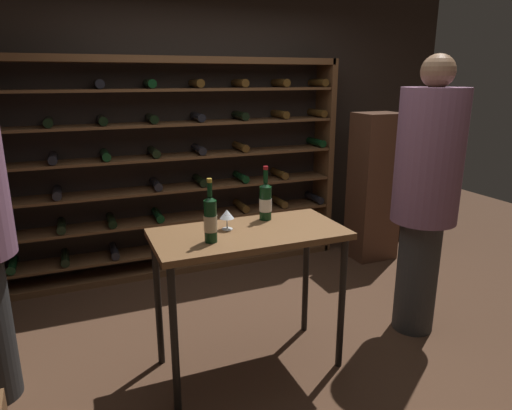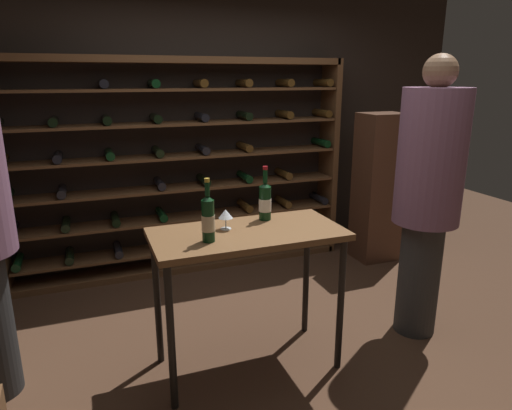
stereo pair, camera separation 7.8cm
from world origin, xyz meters
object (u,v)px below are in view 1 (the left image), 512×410
at_px(wine_rack, 176,169).
at_px(display_cabinet, 374,187).
at_px(person_guest_plum_blouse, 426,187).
at_px(wine_bottle_green_slim, 210,219).
at_px(wine_bottle_amber_reserve, 265,201).
at_px(tasting_table, 249,249).
at_px(wine_glass_stemmed_right, 227,215).

relative_size(wine_rack, display_cabinet, 2.15).
height_order(person_guest_plum_blouse, wine_bottle_green_slim, person_guest_plum_blouse).
xyz_separation_m(person_guest_plum_blouse, wine_bottle_amber_reserve, (-1.13, 0.22, -0.04)).
distance_m(person_guest_plum_blouse, display_cabinet, 1.48).
bearing_deg(person_guest_plum_blouse, tasting_table, -1.04).
relative_size(tasting_table, person_guest_plum_blouse, 0.59).
bearing_deg(wine_glass_stemmed_right, wine_rack, 87.94).
distance_m(wine_rack, wine_bottle_green_slim, 1.84).
distance_m(tasting_table, wine_glass_stemmed_right, 0.25).
relative_size(tasting_table, wine_bottle_amber_reserve, 3.29).
xyz_separation_m(display_cabinet, wine_bottle_amber_reserve, (-1.70, -1.11, 0.31)).
bearing_deg(wine_rack, tasting_table, -88.21).
height_order(display_cabinet, wine_bottle_green_slim, display_cabinet).
height_order(wine_rack, display_cabinet, wine_rack).
bearing_deg(display_cabinet, person_guest_plum_blouse, -113.18).
bearing_deg(wine_bottle_amber_reserve, wine_bottle_green_slim, -149.38).
height_order(person_guest_plum_blouse, wine_glass_stemmed_right, person_guest_plum_blouse).
relative_size(wine_bottle_green_slim, wine_glass_stemmed_right, 2.91).
bearing_deg(tasting_table, person_guest_plum_blouse, -1.75).
relative_size(display_cabinet, wine_glass_stemmed_right, 11.82).
height_order(wine_rack, wine_glass_stemmed_right, wine_rack).
height_order(tasting_table, person_guest_plum_blouse, person_guest_plum_blouse).
distance_m(wine_rack, person_guest_plum_blouse, 2.25).
relative_size(wine_bottle_green_slim, wine_bottle_amber_reserve, 1.04).
bearing_deg(person_guest_plum_blouse, wine_rack, -51.60).
bearing_deg(wine_glass_stemmed_right, display_cabinet, 31.07).
bearing_deg(tasting_table, wine_bottle_amber_reserve, 43.61).
xyz_separation_m(wine_bottle_amber_reserve, wine_glass_stemmed_right, (-0.30, -0.10, -0.03)).
height_order(tasting_table, wine_bottle_green_slim, wine_bottle_green_slim).
relative_size(wine_rack, person_guest_plum_blouse, 1.62).
xyz_separation_m(wine_rack, wine_bottle_green_slim, (-0.22, -1.83, 0.07)).
bearing_deg(wine_glass_stemmed_right, person_guest_plum_blouse, -4.79).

